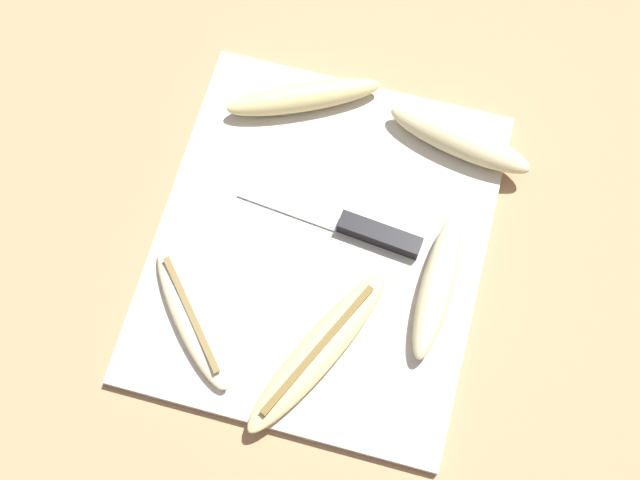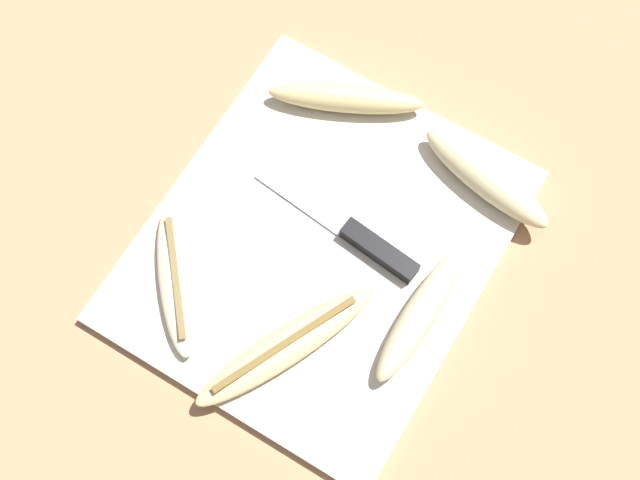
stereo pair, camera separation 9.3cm
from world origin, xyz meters
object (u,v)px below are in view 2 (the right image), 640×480
object	(u,v)px
banana_pale_long	(177,280)
banana_spotted_left	(285,347)
banana_soft_right	(486,178)
banana_golden_short	(346,98)
banana_cream_curved	(420,315)
knife	(364,241)

from	to	relation	value
banana_pale_long	banana_spotted_left	bearing A→B (deg)	-90.92
banana_pale_long	banana_soft_right	size ratio (longest dim) A/B	0.89
banana_pale_long	banana_soft_right	xyz separation A→B (m)	(0.26, -0.22, 0.01)
banana_golden_short	banana_spotted_left	bearing A→B (deg)	-161.75
banana_cream_curved	banana_golden_short	xyz separation A→B (m)	(0.18, 0.19, -0.00)
banana_spotted_left	banana_cream_curved	bearing A→B (deg)	-46.10
banana_soft_right	knife	bearing A→B (deg)	148.27
knife	banana_pale_long	size ratio (longest dim) A/B	1.36
banana_cream_curved	banana_soft_right	size ratio (longest dim) A/B	0.96
knife	banana_golden_short	bearing A→B (deg)	43.48
banana_cream_curved	banana_golden_short	size ratio (longest dim) A/B	0.95
banana_cream_curved	banana_spotted_left	distance (m)	0.14
banana_cream_curved	banana_soft_right	distance (m)	0.17
knife	banana_pale_long	distance (m)	0.20
banana_cream_curved	banana_pale_long	bearing A→B (deg)	112.02
banana_golden_short	banana_soft_right	bearing A→B (deg)	-92.49
banana_golden_short	banana_soft_right	distance (m)	0.18
knife	banana_spotted_left	distance (m)	0.14
knife	banana_spotted_left	world-z (taller)	banana_spotted_left
knife	banana_soft_right	size ratio (longest dim) A/B	1.22
knife	banana_cream_curved	bearing A→B (deg)	-110.06
knife	banana_cream_curved	xyz separation A→B (m)	(-0.04, -0.09, 0.01)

